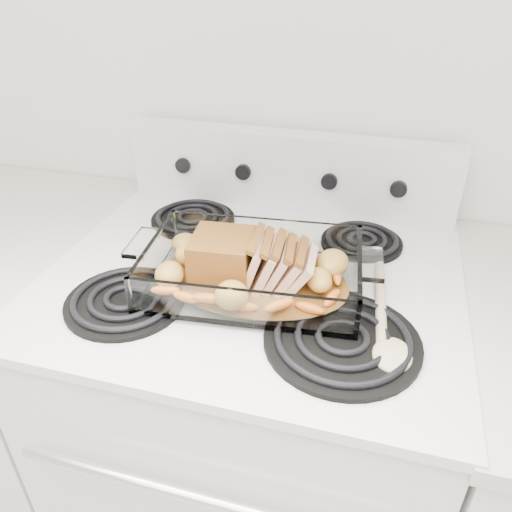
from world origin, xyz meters
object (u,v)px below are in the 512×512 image
(counter_left, at_px, (21,377))
(baking_dish, at_px, (253,275))
(electric_range, at_px, (255,426))
(pork_roast, at_px, (241,259))

(counter_left, distance_m, baking_dish, 0.84)
(electric_range, relative_size, counter_left, 1.20)
(baking_dish, bearing_deg, electric_range, 97.86)
(pork_roast, bearing_deg, baking_dish, -10.75)
(baking_dish, height_order, pork_roast, pork_roast)
(counter_left, bearing_deg, electric_range, 0.10)
(counter_left, bearing_deg, baking_dish, -4.53)
(counter_left, xyz_separation_m, pork_roast, (0.66, -0.05, 0.53))
(electric_range, bearing_deg, counter_left, -179.90)
(baking_dish, bearing_deg, pork_roast, 174.31)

